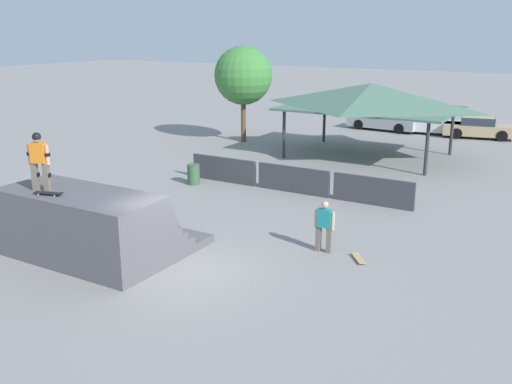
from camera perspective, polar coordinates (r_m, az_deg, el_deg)
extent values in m
plane|color=gray|center=(15.61, -7.60, -7.84)|extent=(160.00, 160.00, 0.00)
cube|color=#565459|center=(17.53, -14.48, -5.08)|extent=(4.82, 3.99, 0.24)
cube|color=#565459|center=(17.13, -15.64, -4.78)|extent=(4.82, 3.04, 0.24)
cube|color=#565459|center=(16.94, -16.12, -4.18)|extent=(4.82, 2.70, 0.24)
cube|color=#565459|center=(16.79, -16.47, -3.51)|extent=(4.82, 2.46, 0.24)
cube|color=#565459|center=(16.66, -16.75, -2.79)|extent=(4.82, 2.30, 0.24)
cube|color=#565459|center=(16.54, -16.97, -2.05)|extent=(4.82, 2.18, 0.24)
cube|color=#565459|center=(16.45, -17.14, -1.27)|extent=(4.82, 2.10, 0.24)
cube|color=#565459|center=(16.36, -17.27, -0.48)|extent=(4.82, 2.05, 0.24)
cylinder|color=silver|center=(17.00, -14.80, 0.63)|extent=(4.72, 0.07, 0.07)
cube|color=#6B6051|center=(16.71, -20.21, 1.42)|extent=(0.19, 0.19, 0.78)
cube|color=black|center=(16.72, -20.18, 1.60)|extent=(0.22, 0.19, 0.11)
cube|color=#6B6051|center=(16.88, -21.22, 1.46)|extent=(0.19, 0.19, 0.78)
cube|color=black|center=(16.90, -21.18, 1.64)|extent=(0.22, 0.19, 0.11)
cube|color=orange|center=(16.65, -20.94, 3.67)|extent=(0.47, 0.34, 0.56)
cylinder|color=tan|center=(16.53, -20.14, 3.50)|extent=(0.13, 0.13, 0.56)
cylinder|color=black|center=(16.52, -20.15, 3.54)|extent=(0.20, 0.20, 0.08)
cylinder|color=tan|center=(16.80, -21.70, 3.54)|extent=(0.13, 0.13, 0.56)
cylinder|color=black|center=(16.80, -21.71, 3.58)|extent=(0.20, 0.20, 0.08)
sphere|color=tan|center=(16.58, -21.09, 5.08)|extent=(0.22, 0.22, 0.22)
sphere|color=black|center=(16.57, -21.10, 5.17)|extent=(0.24, 0.24, 0.24)
cylinder|color=silver|center=(16.27, -19.21, -0.20)|extent=(0.06, 0.04, 0.05)
cylinder|color=silver|center=(16.16, -19.49, -0.34)|extent=(0.06, 0.04, 0.05)
cylinder|color=silver|center=(16.55, -20.64, -0.07)|extent=(0.06, 0.04, 0.05)
cylinder|color=silver|center=(16.45, -20.92, -0.20)|extent=(0.06, 0.04, 0.05)
cube|color=black|center=(16.35, -20.08, -0.09)|extent=(0.83, 0.40, 0.02)
cube|color=black|center=(16.13, -19.02, -0.12)|extent=(0.14, 0.22, 0.02)
cube|color=#6B6051|center=(16.80, 6.26, -4.63)|extent=(0.15, 0.15, 0.76)
cube|color=#6B6051|center=(16.69, 7.33, -4.81)|extent=(0.15, 0.15, 0.76)
cube|color=teal|center=(16.53, 6.86, -2.61)|extent=(0.42, 0.23, 0.54)
cylinder|color=tan|center=(16.62, 6.03, -2.63)|extent=(0.11, 0.11, 0.54)
cylinder|color=tan|center=(16.46, 7.70, -2.88)|extent=(0.11, 0.11, 0.54)
sphere|color=tan|center=(16.40, 6.91, -1.27)|extent=(0.21, 0.21, 0.21)
cylinder|color=silver|center=(16.59, 9.76, -6.36)|extent=(0.06, 0.06, 0.05)
cylinder|color=silver|center=(16.63, 10.22, -6.33)|extent=(0.06, 0.06, 0.05)
cylinder|color=silver|center=(16.17, 10.25, -6.99)|extent=(0.06, 0.06, 0.05)
cylinder|color=silver|center=(16.22, 10.72, -6.95)|extent=(0.06, 0.06, 0.05)
cube|color=tan|center=(16.39, 10.24, -6.54)|extent=(0.63, 0.72, 0.02)
cube|color=tan|center=(16.69, 9.88, -6.03)|extent=(0.21, 0.20, 0.02)
cube|color=#3D3D42|center=(24.23, -3.23, 2.26)|extent=(3.10, 0.12, 1.05)
cube|color=#3D3D42|center=(22.62, 3.74, 1.25)|extent=(3.10, 0.12, 1.05)
cube|color=#3D3D42|center=(21.40, 11.63, 0.09)|extent=(3.10, 0.12, 1.05)
cylinder|color=#2D2D33|center=(28.67, 2.81, 5.80)|extent=(0.16, 0.16, 2.40)
cylinder|color=#2D2D33|center=(26.20, 16.71, 4.16)|extent=(0.16, 0.16, 2.40)
cylinder|color=#2D2D33|center=(33.08, 6.85, 7.07)|extent=(0.16, 0.16, 2.40)
cylinder|color=#2D2D33|center=(30.96, 19.00, 5.71)|extent=(0.16, 0.16, 2.40)
cube|color=#4C705B|center=(29.33, 11.35, 8.21)|extent=(8.35, 5.83, 0.10)
pyramid|color=#4C705B|center=(29.26, 11.42, 9.46)|extent=(8.18, 5.71, 1.19)
cylinder|color=brown|center=(32.85, -1.26, 7.28)|extent=(0.28, 0.28, 2.58)
sphere|color=#3D7F38|center=(32.56, -1.29, 11.57)|extent=(3.26, 3.26, 3.26)
cylinder|color=#385B3D|center=(23.94, -6.26, 1.77)|extent=(0.52, 0.52, 0.85)
cube|color=#A8AAAF|center=(37.76, 12.62, 6.81)|extent=(4.60, 1.97, 0.62)
cube|color=#283342|center=(37.73, 12.51, 7.63)|extent=(2.18, 1.53, 0.46)
cube|color=#A8AAAF|center=(37.70, 12.53, 7.98)|extent=(2.08, 1.48, 0.04)
cylinder|color=black|center=(37.97, 14.95, 6.45)|extent=(0.65, 0.25, 0.64)
cylinder|color=black|center=(36.62, 14.14, 6.17)|extent=(0.65, 0.25, 0.64)
cylinder|color=black|center=(38.99, 11.17, 6.92)|extent=(0.65, 0.25, 0.64)
cylinder|color=black|center=(37.67, 10.25, 6.66)|extent=(0.65, 0.25, 0.64)
cube|color=silver|center=(37.26, 17.01, 6.37)|extent=(4.31, 2.20, 0.62)
cube|color=#283342|center=(37.19, 16.91, 7.21)|extent=(2.08, 1.66, 0.46)
cube|color=silver|center=(37.16, 16.94, 7.56)|extent=(1.98, 1.61, 0.04)
cylinder|color=black|center=(37.93, 19.03, 6.11)|extent=(0.66, 0.28, 0.64)
cylinder|color=black|center=(36.41, 18.81, 5.74)|extent=(0.66, 0.28, 0.64)
cylinder|color=black|center=(38.20, 15.25, 6.48)|extent=(0.66, 0.28, 0.64)
cylinder|color=black|center=(36.69, 14.88, 6.13)|extent=(0.66, 0.28, 0.64)
cube|color=tan|center=(36.64, 21.39, 5.82)|extent=(4.32, 2.50, 0.62)
cube|color=#283342|center=(36.55, 21.31, 6.66)|extent=(2.13, 1.80, 0.46)
cube|color=tan|center=(36.52, 21.34, 7.02)|extent=(2.04, 1.75, 0.04)
cylinder|color=black|center=(37.52, 23.22, 5.58)|extent=(0.67, 0.32, 0.64)
cylinder|color=black|center=(35.96, 23.37, 5.17)|extent=(0.67, 0.32, 0.64)
cylinder|color=black|center=(37.41, 19.43, 5.94)|extent=(0.67, 0.32, 0.64)
cylinder|color=black|center=(35.85, 19.42, 5.54)|extent=(0.67, 0.32, 0.64)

